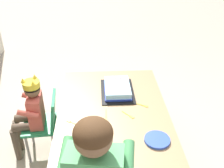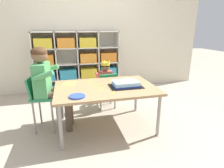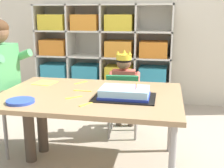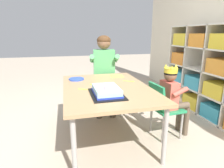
{
  "view_description": "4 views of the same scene",
  "coord_description": "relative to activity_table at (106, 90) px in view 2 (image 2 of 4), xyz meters",
  "views": [
    {
      "loc": [
        -1.71,
        0.1,
        1.86
      ],
      "look_at": [
        0.13,
        -0.0,
        0.73
      ],
      "focal_mm": 42.52,
      "sensor_mm": 36.0,
      "label": 1
    },
    {
      "loc": [
        -0.47,
        -2.21,
        1.31
      ],
      "look_at": [
        0.09,
        0.01,
        0.6
      ],
      "focal_mm": 29.62,
      "sensor_mm": 36.0,
      "label": 2
    },
    {
      "loc": [
        0.52,
        -1.88,
        1.13
      ],
      "look_at": [
        0.15,
        0.02,
        0.65
      ],
      "focal_mm": 45.91,
      "sensor_mm": 36.0,
      "label": 3
    },
    {
      "loc": [
        1.83,
        -0.4,
        1.11
      ],
      "look_at": [
        0.12,
        0.03,
        0.63
      ],
      "focal_mm": 29.92,
      "sensor_mm": 36.0,
      "label": 4
    }
  ],
  "objects": [
    {
      "name": "activity_table",
      "position": [
        0.0,
        0.0,
        0.0
      ],
      "size": [
        1.28,
        0.88,
        0.58
      ],
      "color": "#A37F56",
      "rests_on": "ground"
    },
    {
      "name": "paper_napkin_square",
      "position": [
        -0.44,
        0.24,
        0.05
      ],
      "size": [
        0.18,
        0.18,
        0.0
      ],
      "primitive_type": "cube",
      "rotation": [
        0.0,
        0.0,
        -0.13
      ],
      "color": "#F4DB4C",
      "rests_on": "activity_table"
    },
    {
      "name": "classroom_chair_adult_side",
      "position": [
        -0.82,
        0.15,
        -0.07
      ],
      "size": [
        0.34,
        0.37,
        0.72
      ],
      "rotation": [
        0.0,
        0.0,
        1.43
      ],
      "color": "#238451",
      "rests_on": "ground"
    },
    {
      "name": "fork_by_napkin",
      "position": [
        -0.08,
        0.06,
        0.05
      ],
      "size": [
        0.14,
        0.02,
        0.0
      ],
      "rotation": [
        0.0,
        0.0,
        6.24
      ],
      "color": "yellow",
      "rests_on": "activity_table"
    },
    {
      "name": "ground",
      "position": [
        0.0,
        0.0,
        -0.53
      ],
      "size": [
        16.0,
        16.0,
        0.0
      ],
      "primitive_type": "plane",
      "color": "tan"
    },
    {
      "name": "child_with_crown",
      "position": [
        0.14,
        0.7,
        -0.04
      ],
      "size": [
        0.31,
        0.31,
        0.81
      ],
      "rotation": [
        0.0,
        0.0,
        3.22
      ],
      "color": "#D15647",
      "rests_on": "ground"
    },
    {
      "name": "adult_helper_seated",
      "position": [
        -0.71,
        0.13,
        0.15
      ],
      "size": [
        0.45,
        0.44,
        1.09
      ],
      "rotation": [
        0.0,
        0.0,
        1.43
      ],
      "color": "#4C9E5B",
      "rests_on": "ground"
    },
    {
      "name": "paper_plate_stack",
      "position": [
        -0.38,
        -0.28,
        0.05
      ],
      "size": [
        0.18,
        0.18,
        0.02
      ],
      "primitive_type": "cylinder",
      "color": "blue",
      "rests_on": "activity_table"
    },
    {
      "name": "fork_scattered_mid_table",
      "position": [
        -0.09,
        -0.12,
        0.05
      ],
      "size": [
        0.1,
        0.09,
        0.0
      ],
      "rotation": [
        0.0,
        0.0,
        0.72
      ],
      "color": "yellow",
      "rests_on": "activity_table"
    },
    {
      "name": "fork_at_table_front_edge",
      "position": [
        -0.16,
        0.31,
        0.05
      ],
      "size": [
        0.08,
        0.12,
        0.0
      ],
      "rotation": [
        0.0,
        0.0,
        4.15
      ],
      "color": "yellow",
      "rests_on": "activity_table"
    },
    {
      "name": "fork_beside_plate_stack",
      "position": [
        0.04,
        -0.24,
        0.05
      ],
      "size": [
        0.08,
        0.12,
        0.0
      ],
      "rotation": [
        0.0,
        0.0,
        1.03
      ],
      "color": "yellow",
      "rests_on": "activity_table"
    },
    {
      "name": "storage_cubby_shelf",
      "position": [
        -0.26,
        1.52,
        0.02
      ],
      "size": [
        1.65,
        0.35,
        1.23
      ],
      "color": "silver",
      "rests_on": "ground"
    },
    {
      "name": "classroom_chair_blue",
      "position": [
        0.15,
        0.59,
        -0.18
      ],
      "size": [
        0.33,
        0.33,
        0.61
      ],
      "rotation": [
        0.0,
        0.0,
        3.22
      ],
      "color": "#238451",
      "rests_on": "ground"
    },
    {
      "name": "classroom_back_wall",
      "position": [
        0.0,
        1.75,
        0.81
      ],
      "size": [
        5.07,
        0.1,
        2.68
      ],
      "primitive_type": "cube",
      "color": "beige",
      "rests_on": "ground"
    },
    {
      "name": "birthday_cake_on_tray",
      "position": [
        0.26,
        -0.06,
        0.07
      ],
      "size": [
        0.41,
        0.29,
        0.11
      ],
      "color": "black",
      "rests_on": "activity_table"
    }
  ]
}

